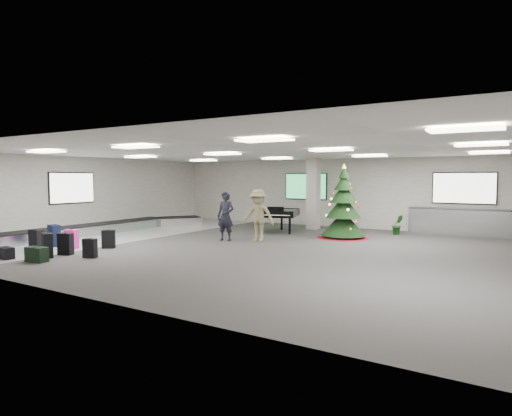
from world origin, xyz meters
The scene contains 18 objects.
ground centered at (0.00, 0.00, 0.00)m, with size 18.00×18.00×0.00m, color #312E2C.
room_envelope centered at (-0.38, 0.67, 2.33)m, with size 18.02×14.02×3.21m.
baggage_carousel centered at (-7.84, -0.08, 0.21)m, with size 2.28×9.71×0.43m.
service_counter centered at (5.00, 6.65, 0.55)m, with size 4.05×0.65×1.08m.
suitcase_0 centered at (-4.75, -4.28, 0.33)m, with size 0.47×0.36×0.67m.
suitcase_1 centered at (-4.79, -4.84, 0.36)m, with size 0.52×0.40×0.73m.
pink_suitcase centered at (-5.56, -3.50, 0.31)m, with size 0.44×0.31×0.65m.
suitcase_3 centered at (-4.61, -2.81, 0.30)m, with size 0.46×0.42×0.62m.
navy_suitcase centered at (-6.48, -3.50, 0.37)m, with size 0.53×0.38×0.75m.
suitcase_5 centered at (-6.20, -4.31, 0.34)m, with size 0.46×0.26×0.70m.
green_duffel centered at (-4.45, -5.38, 0.21)m, with size 0.64×0.37×0.43m.
suitcase_7 centered at (-3.70, -4.23, 0.28)m, with size 0.42×0.30×0.58m.
black_duffel centered at (-5.59, -5.60, 0.17)m, with size 0.54×0.33×0.36m.
christmas_tree centered at (1.17, 3.51, 0.98)m, with size 2.00×2.00×2.86m.
grand_piano centered at (-1.86, 3.87, 0.80)m, with size 2.01×2.32×1.13m.
traveler_a centered at (-2.29, 0.57, 0.91)m, with size 0.66×0.43×1.82m, color black.
traveler_b centered at (-1.20, 1.08, 0.95)m, with size 1.23×0.71×1.91m, color olive.
potted_plant_left centered at (2.73, 5.58, 0.41)m, with size 0.45×0.36×0.82m, color #15421B.
Camera 1 is at (6.76, -12.21, 2.30)m, focal length 30.00 mm.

